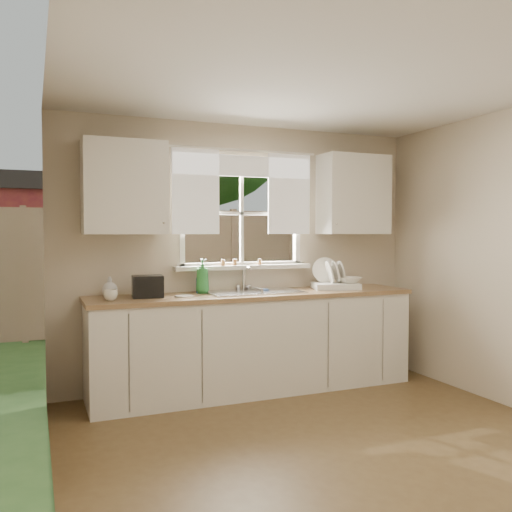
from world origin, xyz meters
name	(u,v)px	position (x,y,z in m)	size (l,w,h in m)	color
ground	(354,461)	(0.00, 0.00, 0.00)	(4.00, 4.00, 0.00)	brown
room_walls	(361,269)	(0.00, -0.07, 1.24)	(3.62, 4.02, 2.50)	beige
ceiling	(357,66)	(0.00, 0.00, 2.50)	(3.60, 4.00, 0.02)	silver
window	(242,230)	(0.00, 2.00, 1.49)	(1.38, 0.16, 1.06)	white
curtains	(244,184)	(0.00, 1.95, 1.93)	(1.50, 0.03, 0.81)	white
base_cabinets	(255,344)	(0.00, 1.68, 0.43)	(3.00, 0.62, 0.87)	white
countertop	(255,295)	(0.00, 1.68, 0.89)	(3.04, 0.65, 0.04)	olive
upper_cabinet_left	(124,188)	(-1.15, 1.82, 1.85)	(0.70, 0.33, 0.80)	white
upper_cabinet_right	(354,195)	(1.15, 1.82, 1.85)	(0.70, 0.33, 0.80)	white
wall_outlet	(322,270)	(0.88, 1.99, 1.08)	(0.08, 0.01, 0.12)	beige
sill_jars	(239,262)	(-0.05, 1.94, 1.18)	(0.42, 0.04, 0.06)	brown
backyard	(158,137)	(0.58, 8.42, 3.46)	(20.00, 10.00, 6.13)	#335421
sink	(253,300)	(0.00, 1.71, 0.84)	(0.88, 0.52, 0.40)	#B7B7BC
dish_rack	(335,282)	(0.86, 1.70, 0.98)	(0.51, 0.44, 0.31)	white
bowl	(348,280)	(0.98, 1.65, 1.00)	(0.24, 0.24, 0.06)	white
soap_bottle_a	(202,276)	(-0.46, 1.82, 1.07)	(0.12, 0.12, 0.32)	#297D35
soap_bottle_b	(202,282)	(-0.46, 1.85, 1.01)	(0.09, 0.09, 0.21)	#3673CA
soap_bottle_c	(110,287)	(-1.28, 1.88, 1.00)	(0.13, 0.13, 0.17)	beige
saucer	(184,296)	(-0.69, 1.61, 0.92)	(0.16, 0.16, 0.01)	silver
cup	(111,295)	(-1.31, 1.59, 0.95)	(0.11, 0.11, 0.09)	white
black_appliance	(148,286)	(-0.98, 1.70, 1.00)	(0.26, 0.22, 0.19)	black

